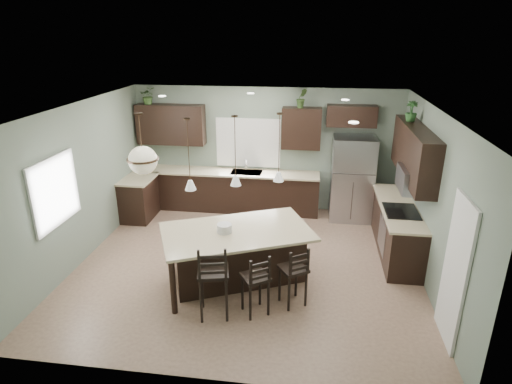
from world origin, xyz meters
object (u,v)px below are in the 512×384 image
object	(u,v)px
bar_stool_left	(213,280)
bar_stool_right	(293,275)
kitchen_island	(237,256)
bar_stool_center	(255,284)
refrigerator	(352,179)
plant_back_left	(148,96)
serving_dish	(224,228)

from	to	relation	value
bar_stool_left	bar_stool_right	world-z (taller)	bar_stool_left
kitchen_island	bar_stool_right	xyz separation A→B (m)	(0.95, -0.53, 0.04)
bar_stool_left	bar_stool_center	world-z (taller)	bar_stool_left
bar_stool_center	refrigerator	bearing A→B (deg)	33.80
plant_back_left	bar_stool_center	bearing A→B (deg)	-53.02
refrigerator	serving_dish	distance (m)	3.70
refrigerator	plant_back_left	world-z (taller)	plant_back_left
refrigerator	kitchen_island	size ratio (longest dim) A/B	0.78
bar_stool_center	kitchen_island	bearing A→B (deg)	84.13
serving_dish	plant_back_left	distance (m)	4.25
bar_stool_left	bar_stool_right	xyz separation A→B (m)	(1.12, 0.43, -0.09)
bar_stool_right	plant_back_left	bearing A→B (deg)	100.87
kitchen_island	bar_stool_center	world-z (taller)	bar_stool_center
refrigerator	kitchen_island	world-z (taller)	refrigerator
refrigerator	serving_dish	bearing A→B (deg)	-126.85
refrigerator	bar_stool_left	xyz separation A→B (m)	(-2.20, -3.84, -0.33)
serving_dish	bar_stool_left	size ratio (longest dim) A/B	0.20
bar_stool_left	serving_dish	bearing A→B (deg)	78.30
serving_dish	bar_stool_left	world-z (taller)	bar_stool_left
refrigerator	bar_stool_right	bearing A→B (deg)	-107.58
bar_stool_left	bar_stool_center	bearing A→B (deg)	-0.05
refrigerator	bar_stool_center	xyz separation A→B (m)	(-1.61, -3.71, -0.43)
kitchen_island	bar_stool_center	xyz separation A→B (m)	(0.42, -0.83, 0.04)
kitchen_island	bar_stool_left	xyz separation A→B (m)	(-0.17, -0.96, 0.13)
refrigerator	bar_stool_left	size ratio (longest dim) A/B	1.55
refrigerator	plant_back_left	bearing A→B (deg)	177.36
kitchen_island	bar_stool_center	bearing A→B (deg)	-87.33
refrigerator	kitchen_island	xyz separation A→B (m)	(-2.03, -2.88, -0.46)
refrigerator	plant_back_left	size ratio (longest dim) A/B	4.82
kitchen_island	bar_stool_right	size ratio (longest dim) A/B	2.36
bar_stool_left	bar_stool_center	xyz separation A→B (m)	(0.59, 0.13, -0.10)
kitchen_island	bar_stool_left	bearing A→B (deg)	-124.17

